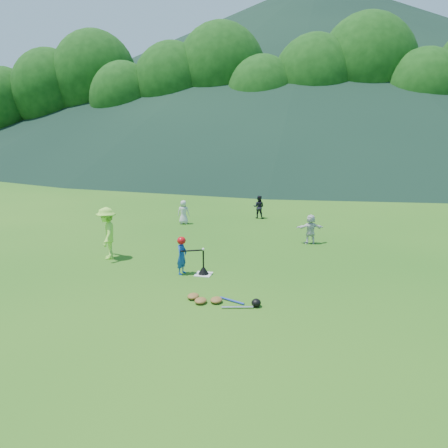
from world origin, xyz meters
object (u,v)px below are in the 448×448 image
batter_child (182,256)px  batting_tee (203,270)px  fielder_d (310,229)px  fielder_b (259,207)px  fielder_a (184,212)px  adult_coach (107,233)px  equipment_pile (216,300)px  home_plate (203,274)px

batter_child → batting_tee: size_ratio=1.54×
fielder_d → fielder_b: bearing=-76.6°
fielder_b → batting_tee: size_ratio=1.50×
fielder_b → fielder_d: 4.56m
fielder_a → fielder_d: 5.69m
batter_child → batting_tee: 0.72m
adult_coach → fielder_b: adult_coach is taller
fielder_d → batting_tee: 4.90m
equipment_pile → fielder_d: bearing=71.9°
home_plate → fielder_d: bearing=55.7°
fielder_a → equipment_pile: 8.58m
home_plate → equipment_pile: 2.02m
fielder_b → fielder_d: (2.43, -3.86, 0.01)m
equipment_pile → fielder_b: bearing=93.0°
batter_child → batting_tee: bearing=-73.7°
fielder_a → fielder_d: bearing=147.3°
fielder_b → batting_tee: 7.91m
adult_coach → equipment_pile: (4.16, -2.63, -0.74)m
fielder_a → equipment_pile: fielder_a is taller
batting_tee → equipment_pile: bearing=-65.6°
home_plate → batter_child: (-0.60, -0.07, 0.51)m
fielder_b → adult_coach: bearing=64.5°
batting_tee → home_plate: bearing=0.0°
fielder_b → equipment_pile: size_ratio=0.57×
adult_coach → fielder_a: 5.28m
home_plate → fielder_b: (0.33, 7.89, 0.50)m
batter_child → adult_coach: 2.87m
fielder_a → adult_coach: bearing=69.5°
adult_coach → batter_child: bearing=48.5°
home_plate → fielder_a: (-2.58, 6.01, 0.49)m
adult_coach → fielder_a: bearing=147.9°
fielder_b → batting_tee: (-0.33, -7.89, -0.38)m
fielder_b → equipment_pile: bearing=94.7°
home_plate → fielder_a: bearing=113.2°
adult_coach → home_plate: bearing=52.6°
fielder_a → batter_child: bearing=95.6°
home_plate → fielder_a: fielder_a is taller
fielder_a → batting_tee: 6.55m
batter_child → fielder_a: 6.39m
home_plate → fielder_a: 6.56m
home_plate → fielder_a: size_ratio=0.45×
fielder_d → equipment_pile: fielder_d is taller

